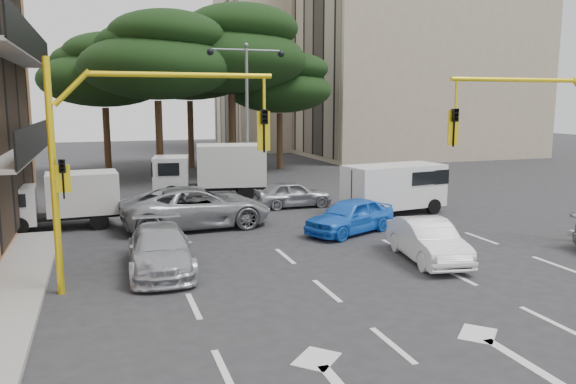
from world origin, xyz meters
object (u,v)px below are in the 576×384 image
(box_truck_a, at_px, (61,201))
(box_truck_b, at_px, (211,172))
(car_blue_compact, at_px, (350,216))
(car_silver_cross_a, at_px, (197,207))
(car_silver_cross_b, at_px, (293,194))
(signal_mast_left, at_px, (127,142))
(car_silver_wagon, at_px, (160,249))
(car_white_hatch, at_px, (428,240))
(signal_mast_right, at_px, (549,133))
(street_lamp_center, at_px, (247,91))
(van_white, at_px, (394,189))

(box_truck_a, bearing_deg, box_truck_b, -58.31)
(car_blue_compact, bearing_deg, car_silver_cross_a, -142.63)
(car_silver_cross_b, bearing_deg, car_silver_cross_a, 120.26)
(car_blue_compact, height_order, car_silver_cross_a, car_silver_cross_a)
(signal_mast_left, height_order, car_silver_cross_a, signal_mast_left)
(car_silver_wagon, bearing_deg, car_white_hatch, -8.25)
(car_silver_cross_b, bearing_deg, box_truck_a, 98.10)
(car_white_hatch, xyz_separation_m, car_silver_wagon, (-8.00, 1.58, 0.00))
(car_silver_cross_a, bearing_deg, signal_mast_right, -124.85)
(box_truck_a, bearing_deg, signal_mast_right, -120.38)
(signal_mast_right, height_order, box_truck_a, signal_mast_right)
(signal_mast_left, xyz_separation_m, street_lamp_center, (6.80, 14.01, 1.54))
(car_silver_cross_a, height_order, car_silver_cross_b, car_silver_cross_a)
(signal_mast_left, bearing_deg, car_blue_compact, 25.02)
(box_truck_b, bearing_deg, signal_mast_right, -135.35)
(street_lamp_center, height_order, car_silver_cross_b, street_lamp_center)
(box_truck_b, bearing_deg, street_lamp_center, -52.62)
(signal_mast_left, distance_m, box_truck_a, 8.85)
(signal_mast_right, distance_m, box_truck_b, 15.89)
(box_truck_a, bearing_deg, car_silver_cross_b, -85.44)
(car_blue_compact, xyz_separation_m, car_silver_wagon, (-7.27, -2.57, -0.01))
(car_silver_cross_b, height_order, van_white, van_white)
(car_silver_cross_a, relative_size, car_silver_cross_b, 1.59)
(car_silver_wagon, bearing_deg, signal_mast_right, -2.59)
(car_silver_wagon, relative_size, van_white, 1.01)
(van_white, relative_size, box_truck_b, 0.79)
(car_white_hatch, distance_m, car_silver_cross_a, 9.21)
(car_silver_wagon, height_order, car_silver_cross_b, car_silver_wagon)
(car_white_hatch, bearing_deg, car_blue_compact, 108.82)
(car_white_hatch, height_order, car_silver_wagon, car_silver_wagon)
(van_white, bearing_deg, signal_mast_right, 9.04)
(box_truck_b, bearing_deg, car_silver_cross_b, -126.72)
(car_silver_wagon, distance_m, car_silver_cross_b, 10.78)
(street_lamp_center, bearing_deg, car_silver_cross_a, -118.21)
(car_white_hatch, xyz_separation_m, box_truck_a, (-11.06, 8.45, 0.44))
(signal_mast_left, bearing_deg, box_truck_b, 70.34)
(car_blue_compact, xyz_separation_m, box_truck_b, (-3.55, 9.04, 0.72))
(street_lamp_center, height_order, car_silver_wagon, street_lamp_center)
(car_blue_compact, relative_size, car_silver_cross_b, 1.06)
(signal_mast_right, xyz_separation_m, car_silver_cross_b, (-5.80, 9.47, -3.26))
(street_lamp_center, distance_m, car_silver_wagon, 14.89)
(car_white_hatch, height_order, van_white, van_white)
(car_blue_compact, height_order, box_truck_b, box_truck_b)
(signal_mast_right, xyz_separation_m, car_white_hatch, (-4.75, -0.35, -3.24))
(signal_mast_left, xyz_separation_m, box_truck_b, (4.59, 12.84, -2.50))
(car_blue_compact, bearing_deg, signal_mast_left, -89.69)
(signal_mast_left, distance_m, car_silver_cross_b, 12.70)
(street_lamp_center, height_order, van_white, street_lamp_center)
(car_blue_compact, bearing_deg, box_truck_b, 176.73)
(box_truck_a, bearing_deg, car_silver_wagon, -159.25)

